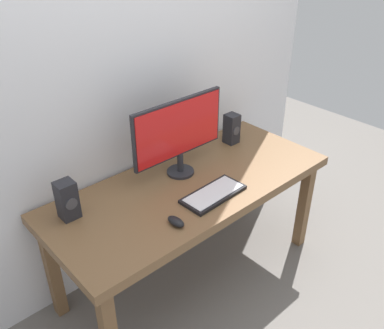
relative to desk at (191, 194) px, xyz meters
name	(u,v)px	position (x,y,z in m)	size (l,w,h in m)	color
ground_plane	(191,273)	(0.00, 0.00, -0.64)	(6.00, 6.00, 0.00)	slate
wall_back	(141,30)	(0.00, 0.40, 0.86)	(2.79, 0.04, 3.00)	silver
desk	(191,194)	(0.00, 0.00, 0.00)	(1.69, 0.72, 0.71)	brown
monitor	(179,132)	(0.03, 0.13, 0.35)	(0.62, 0.16, 0.46)	#232328
keyboard_primary	(213,194)	(0.01, -0.18, 0.09)	(0.38, 0.18, 0.02)	black
mouse	(176,222)	(-0.31, -0.23, 0.10)	(0.05, 0.11, 0.04)	black
speaker_right	(232,129)	(0.53, 0.19, 0.18)	(0.08, 0.09, 0.20)	#232328
speaker_left	(67,200)	(-0.66, 0.18, 0.18)	(0.09, 0.09, 0.21)	#232328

